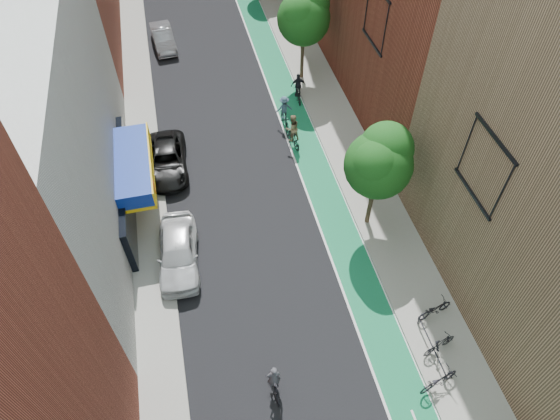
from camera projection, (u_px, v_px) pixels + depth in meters
bike_lane at (274, 66)px, 37.31m from camera, size 2.00×68.00×0.01m
sidewalk_left at (138, 83)px, 35.77m from camera, size 2.00×68.00×0.15m
sidewalk_right at (306, 61)px, 37.63m from camera, size 3.00×68.00×0.15m
building_left_white at (12, 138)px, 22.89m from camera, size 8.00×20.00×12.00m
tree_near at (380, 161)px, 23.85m from camera, size 3.40×3.36×6.42m
tree_mid at (304, 14)px, 32.61m from camera, size 3.55×3.53×6.74m
parked_car_white at (178, 252)px, 25.03m from camera, size 2.35×5.04×1.67m
parked_car_black at (167, 160)px, 29.62m from camera, size 2.51×5.08×1.39m
parked_car_silver at (163, 38)px, 38.58m from camera, size 1.87×4.45×1.43m
cyclist_lead at (274, 384)px, 20.77m from camera, size 0.62×1.57×2.00m
cyclist_lane_near at (292, 133)px, 30.87m from camera, size 1.03×1.90×2.20m
cyclist_lane_mid at (298, 90)px, 33.94m from camera, size 1.04×1.58×2.07m
cyclist_lane_far at (284, 112)px, 32.29m from camera, size 1.11×1.74×2.02m
parked_bike_near at (439, 380)px, 20.90m from camera, size 2.02×1.14×1.00m
parked_bike_mid at (440, 344)px, 21.94m from camera, size 1.80×0.95×1.04m
parked_bike_far at (435, 309)px, 23.13m from camera, size 1.94×1.04×0.97m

